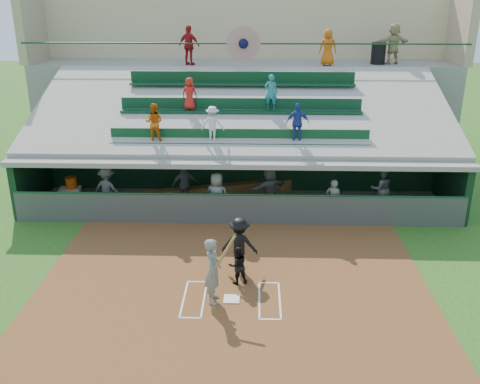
{
  "coord_description": "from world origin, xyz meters",
  "views": [
    {
      "loc": [
        0.62,
        -12.45,
        7.91
      ],
      "look_at": [
        0.12,
        3.5,
        1.8
      ],
      "focal_mm": 40.0,
      "sensor_mm": 36.0,
      "label": 1
    }
  ],
  "objects_px": {
    "catcher": "(238,265)",
    "home_plate": "(232,299)",
    "trash_bin": "(378,53)",
    "batter_at_plate": "(213,271)",
    "water_cooler": "(71,182)",
    "white_table": "(71,196)"
  },
  "relations": [
    {
      "from": "batter_at_plate",
      "to": "catcher",
      "type": "bearing_deg",
      "value": 57.33
    },
    {
      "from": "home_plate",
      "to": "batter_at_plate",
      "type": "height_order",
      "value": "batter_at_plate"
    },
    {
      "from": "trash_bin",
      "to": "water_cooler",
      "type": "bearing_deg",
      "value": -153.03
    },
    {
      "from": "batter_at_plate",
      "to": "white_table",
      "type": "distance_m",
      "value": 8.96
    },
    {
      "from": "home_plate",
      "to": "white_table",
      "type": "bearing_deg",
      "value": 134.99
    },
    {
      "from": "home_plate",
      "to": "white_table",
      "type": "relative_size",
      "value": 0.55
    },
    {
      "from": "trash_bin",
      "to": "home_plate",
      "type": "bearing_deg",
      "value": -115.5
    },
    {
      "from": "catcher",
      "to": "home_plate",
      "type": "bearing_deg",
      "value": 65.36
    },
    {
      "from": "catcher",
      "to": "water_cooler",
      "type": "distance_m",
      "value": 8.71
    },
    {
      "from": "batter_at_plate",
      "to": "trash_bin",
      "type": "relative_size",
      "value": 2.0
    },
    {
      "from": "batter_at_plate",
      "to": "trash_bin",
      "type": "distance_m",
      "value": 15.26
    },
    {
      "from": "batter_at_plate",
      "to": "catcher",
      "type": "height_order",
      "value": "batter_at_plate"
    },
    {
      "from": "batter_at_plate",
      "to": "catcher",
      "type": "xyz_separation_m",
      "value": [
        0.62,
        0.96,
        -0.36
      ]
    },
    {
      "from": "batter_at_plate",
      "to": "catcher",
      "type": "relative_size",
      "value": 1.73
    },
    {
      "from": "water_cooler",
      "to": "trash_bin",
      "type": "xyz_separation_m",
      "value": [
        12.65,
        6.44,
        4.15
      ]
    },
    {
      "from": "catcher",
      "to": "water_cooler",
      "type": "xyz_separation_m",
      "value": [
        -6.59,
        5.68,
        0.35
      ]
    },
    {
      "from": "white_table",
      "to": "batter_at_plate",
      "type": "bearing_deg",
      "value": -57.01
    },
    {
      "from": "water_cooler",
      "to": "catcher",
      "type": "bearing_deg",
      "value": -40.75
    },
    {
      "from": "home_plate",
      "to": "batter_at_plate",
      "type": "bearing_deg",
      "value": -170.71
    },
    {
      "from": "white_table",
      "to": "trash_bin",
      "type": "bearing_deg",
      "value": 17.53
    },
    {
      "from": "water_cooler",
      "to": "trash_bin",
      "type": "relative_size",
      "value": 0.44
    },
    {
      "from": "batter_at_plate",
      "to": "white_table",
      "type": "relative_size",
      "value": 2.49
    }
  ]
}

